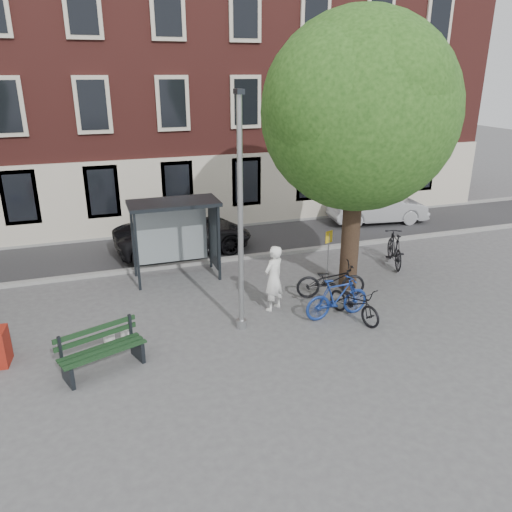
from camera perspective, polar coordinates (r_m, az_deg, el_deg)
The scene contains 19 objects.
ground at distance 13.57m, azimuth -1.65°, elevation -8.18°, with size 90.00×90.00×0.00m, color #4C4C4F.
road at distance 19.82m, azimuth -7.65°, elevation 1.09°, with size 40.00×4.00×0.01m, color #28282B.
curb_near at distance 17.96m, azimuth -6.38°, elevation -0.73°, with size 40.00×0.25×0.12m, color gray.
curb_far at distance 21.67m, azimuth -8.72°, elevation 2.88°, with size 40.00×0.25×0.12m, color gray.
building_row at distance 24.66m, azimuth -11.46°, elevation 21.19°, with size 30.00×8.00×14.00m, color maroon.
lamppost at distance 12.48m, azimuth -1.78°, elevation 3.12°, with size 0.28×0.35×6.11m.
tree_right at distance 14.84m, azimuth 12.04°, elevation 16.59°, with size 5.76×5.60×8.20m.
bus_shelter at distance 16.42m, azimuth -8.01°, elevation 4.02°, with size 2.85×1.45×2.62m.
painter at distance 14.16m, azimuth 2.02°, elevation -2.56°, with size 0.71×0.46×1.93m, color white.
bench at distance 12.12m, azimuth -17.19°, elevation -10.43°, with size 2.04×1.25×1.00m.
bike_a at distance 15.25m, azimuth 8.54°, elevation -2.76°, with size 0.73×2.09×1.10m, color black.
bike_b at distance 14.05m, azimuth 9.27°, elevation -4.74°, with size 0.55×1.95×1.17m, color navy.
bike_c at distance 14.07m, azimuth 11.18°, elevation -5.25°, with size 0.65×1.87×0.98m, color black.
bike_d at distance 18.25m, azimuth 15.57°, elevation 0.82°, with size 0.58×2.04×1.22m, color black.
car_dark at distance 19.07m, azimuth -8.26°, elevation 2.54°, with size 2.37×5.14×1.43m, color black.
car_silver at distance 23.29m, azimuth 13.75°, elevation 5.45°, with size 1.53×4.39×1.45m, color #ADAFB5.
bucket_a at distance 13.30m, azimuth -14.64°, elevation -8.64°, with size 0.28×0.28×0.36m, color silver.
bucket_b at distance 13.16m, azimuth -16.40°, elevation -9.17°, with size 0.28×0.28×0.36m, color silver.
notice_sign at distance 16.15m, azimuth 8.28°, elevation 1.12°, with size 0.29×0.13×1.73m.
Camera 1 is at (-3.47, -11.41, 6.48)m, focal length 35.00 mm.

